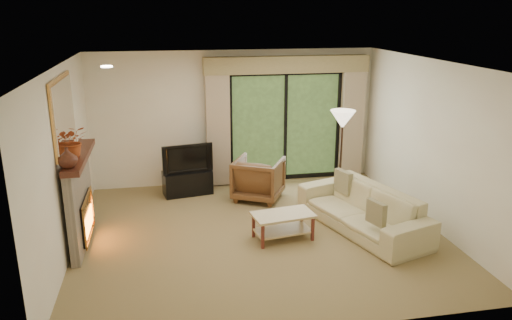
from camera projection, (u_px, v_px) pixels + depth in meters
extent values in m
plane|color=olive|center=(260.00, 233.00, 7.72)|extent=(5.50, 5.50, 0.00)
plane|color=white|center=(260.00, 64.00, 6.96)|extent=(5.50, 5.50, 0.00)
plane|color=#F6E5CB|center=(235.00, 118.00, 9.69)|extent=(5.00, 0.00, 5.00)
plane|color=#F6E5CB|center=(308.00, 221.00, 4.99)|extent=(5.00, 0.00, 5.00)
plane|color=#F6E5CB|center=(64.00, 163.00, 6.85)|extent=(0.00, 5.00, 5.00)
plane|color=#F6E5CB|center=(431.00, 144.00, 7.83)|extent=(0.00, 5.00, 5.00)
cube|color=tan|center=(218.00, 125.00, 9.51)|extent=(0.45, 0.18, 2.35)
cube|color=tan|center=(352.00, 120.00, 9.99)|extent=(0.45, 0.18, 2.35)
cube|color=#968355|center=(287.00, 65.00, 9.44)|extent=(3.20, 0.24, 0.32)
cube|color=black|center=(188.00, 183.00, 9.31)|extent=(0.94, 0.55, 0.44)
imported|color=black|center=(187.00, 157.00, 9.17)|extent=(0.94, 0.28, 0.54)
imported|color=brown|center=(258.00, 179.00, 9.03)|extent=(1.11, 1.12, 0.76)
imported|color=#C1B482|center=(362.00, 209.00, 7.78)|extent=(1.57, 2.48, 0.68)
cube|color=#4C3E20|center=(376.00, 213.00, 7.07)|extent=(0.19, 0.35, 0.34)
cube|color=#4C3E20|center=(343.00, 182.00, 8.32)|extent=(0.21, 0.39, 0.38)
imported|color=#421E14|center=(67.00, 158.00, 6.39)|extent=(0.29, 0.29, 0.27)
imported|color=#9F411B|center=(73.00, 141.00, 6.86)|extent=(0.44, 0.40, 0.44)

